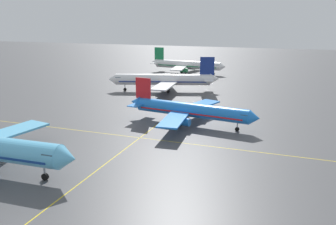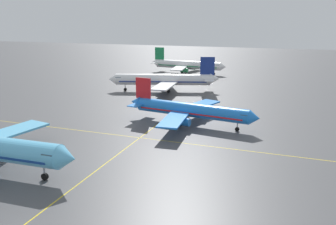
# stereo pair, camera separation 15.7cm
# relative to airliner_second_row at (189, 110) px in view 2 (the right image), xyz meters

# --- Properties ---
(airliner_second_row) EXTENTS (34.27, 29.33, 10.65)m
(airliner_second_row) POSITION_rel_airliner_second_row_xyz_m (0.00, 0.00, 0.00)
(airliner_second_row) COLOR blue
(airliner_second_row) RESTS_ON ground
(airliner_third_row) EXTENTS (39.21, 33.48, 12.44)m
(airliner_third_row) POSITION_rel_airliner_second_row_xyz_m (-19.91, 36.21, 0.61)
(airliner_third_row) COLOR white
(airliner_third_row) RESTS_ON ground
(airliner_far_left_stand) EXTENTS (38.14, 32.79, 11.85)m
(airliner_far_left_stand) POSITION_rel_airliner_second_row_xyz_m (-24.89, 80.71, 0.41)
(airliner_far_left_stand) COLOR white
(airliner_far_left_stand) RESTS_ON ground
(taxiway_markings) EXTENTS (123.99, 87.81, 0.01)m
(taxiway_markings) POSITION_rel_airliner_second_row_xyz_m (-7.31, -33.42, -3.63)
(taxiway_markings) COLOR yellow
(taxiway_markings) RESTS_ON ground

